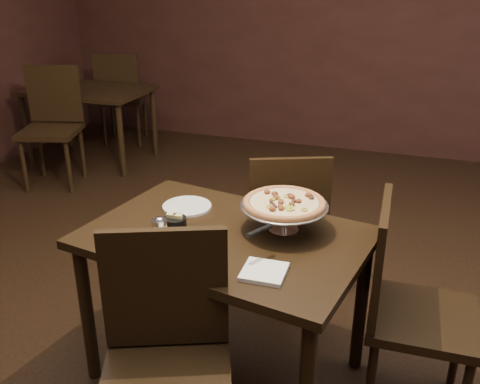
% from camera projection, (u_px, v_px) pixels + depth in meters
% --- Properties ---
extents(room, '(6.04, 7.04, 2.84)m').
position_uv_depth(room, '(227.00, 71.00, 2.06)').
color(room, black).
rests_on(room, ground).
extents(dining_table, '(1.29, 0.97, 0.73)m').
position_uv_depth(dining_table, '(225.00, 254.00, 2.30)').
color(dining_table, black).
rests_on(dining_table, ground).
extents(background_table, '(1.13, 0.76, 0.71)m').
position_uv_depth(background_table, '(89.00, 98.00, 5.09)').
color(background_table, black).
rests_on(background_table, ground).
extents(pizza_stand, '(0.38, 0.38, 0.16)m').
position_uv_depth(pizza_stand, '(284.00, 203.00, 2.25)').
color(pizza_stand, silver).
rests_on(pizza_stand, dining_table).
extents(parmesan_shaker, '(0.06, 0.06, 0.11)m').
position_uv_depth(parmesan_shaker, '(160.00, 230.00, 2.19)').
color(parmesan_shaker, '#FCF8C4').
rests_on(parmesan_shaker, dining_table).
extents(pepper_flake_shaker, '(0.06, 0.06, 0.10)m').
position_uv_depth(pepper_flake_shaker, '(159.00, 230.00, 2.19)').
color(pepper_flake_shaker, maroon).
rests_on(pepper_flake_shaker, dining_table).
extents(packet_caddy, '(0.10, 0.10, 0.08)m').
position_uv_depth(packet_caddy, '(175.00, 223.00, 2.28)').
color(packet_caddy, black).
rests_on(packet_caddy, dining_table).
extents(napkin_stack, '(0.16, 0.16, 0.02)m').
position_uv_depth(napkin_stack, '(264.00, 272.00, 1.97)').
color(napkin_stack, white).
rests_on(napkin_stack, dining_table).
extents(plate_left, '(0.23, 0.23, 0.01)m').
position_uv_depth(plate_left, '(187.00, 206.00, 2.51)').
color(plate_left, silver).
rests_on(plate_left, dining_table).
extents(plate_near, '(0.24, 0.24, 0.01)m').
position_uv_depth(plate_near, '(179.00, 264.00, 2.02)').
color(plate_near, silver).
rests_on(plate_near, dining_table).
extents(serving_spatula, '(0.16, 0.16, 0.02)m').
position_uv_depth(serving_spatula, '(259.00, 231.00, 2.02)').
color(serving_spatula, silver).
rests_on(serving_spatula, pizza_stand).
extents(chair_far, '(0.55, 0.55, 0.90)m').
position_uv_depth(chair_far, '(285.00, 222.00, 2.91)').
color(chair_far, black).
rests_on(chair_far, ground).
extents(chair_near, '(0.58, 0.58, 0.96)m').
position_uv_depth(chair_near, '(166.00, 357.00, 1.85)').
color(chair_near, black).
rests_on(chair_near, ground).
extents(chair_side, '(0.45, 0.45, 0.94)m').
position_uv_depth(chair_side, '(406.00, 302.00, 2.18)').
color(chair_side, black).
rests_on(chair_side, ground).
extents(bg_chair_far, '(0.56, 0.56, 0.97)m').
position_uv_depth(bg_chair_far, '(121.00, 95.00, 5.61)').
color(bg_chair_far, black).
rests_on(bg_chair_far, ground).
extents(bg_chair_near, '(0.58, 0.58, 1.00)m').
position_uv_depth(bg_chair_near, '(52.00, 121.00, 4.58)').
color(bg_chair_near, black).
rests_on(bg_chair_near, ground).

